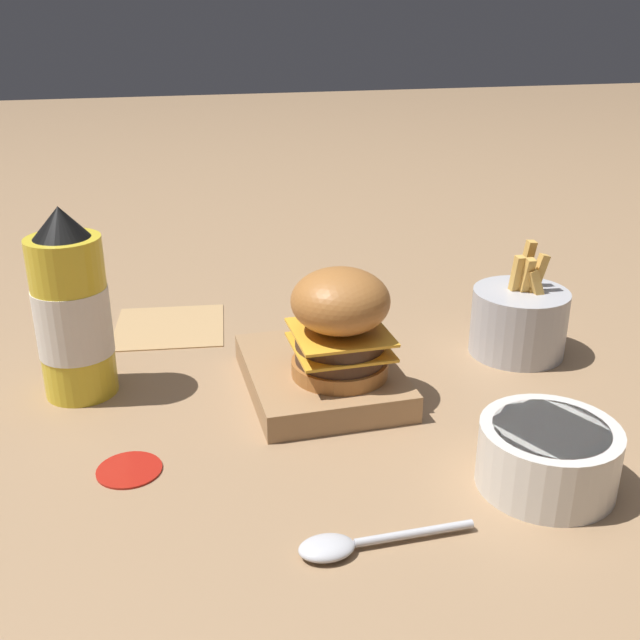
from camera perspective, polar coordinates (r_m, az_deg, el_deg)
The scene contains 9 objects.
ground_plane at distance 0.83m, azimuth -0.60°, elevation -5.25°, with size 6.00×6.00×0.00m, color #9E7A56.
serving_board at distance 0.83m, azimuth -0.00°, elevation -4.13°, with size 0.20×0.16×0.03m.
burger at distance 0.77m, azimuth 1.55°, elevation -0.19°, with size 0.10×0.10×0.12m.
ketchup_bottle at distance 0.83m, azimuth -18.36°, elevation 0.55°, with size 0.08×0.08×0.21m.
fries_basket at distance 0.93m, azimuth 14.90°, elevation -0.05°, with size 0.11×0.11×0.14m.
side_bowl at distance 0.69m, azimuth 16.96°, elevation -9.78°, with size 0.12×0.12×0.06m.
spoon at distance 0.60m, azimuth 2.02°, elevation -16.73°, with size 0.03×0.14×0.01m.
ketchup_puddle at distance 0.71m, azimuth -14.33°, elevation -10.94°, with size 0.06×0.06×0.00m.
parchment_square at distance 1.00m, azimuth -11.39°, elevation -0.47°, with size 0.16×0.16×0.00m.
Camera 1 is at (0.71, -0.18, 0.39)m, focal length 42.00 mm.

